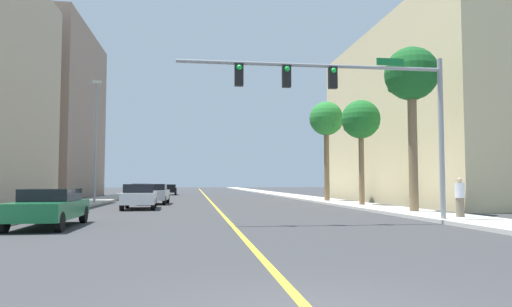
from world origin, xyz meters
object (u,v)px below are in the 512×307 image
Objects in this scene: palm_far at (326,121)px; car_blue at (142,191)px; traffic_signal_mast at (354,96)px; car_silver at (154,194)px; car_black at (169,189)px; car_white at (139,196)px; pedestrian at (460,197)px; street_lamp at (96,135)px; palm_near at (411,78)px; car_green at (49,207)px; palm_mid at (361,121)px; car_gray at (146,190)px.

car_blue is at bearing 147.91° from palm_far.
traffic_signal_mast is 29.78m from car_blue.
car_silver reaches higher than car_black.
car_silver reaches higher than car_blue.
pedestrian is at bearing -38.79° from car_white.
traffic_signal_mast is 14.81m from car_white.
street_lamp reaches higher than car_black.
palm_near is 19.17m from car_silver.
street_lamp is 25.20m from car_black.
palm_near reaches higher than car_blue.
street_lamp is at bearing -177.12° from palm_far.
street_lamp reaches higher than pedestrian.
street_lamp is 2.17× the size of car_silver.
pedestrian is (0.52, -17.28, -5.43)m from palm_far.
pedestrian is at bearing -178.46° from car_green.
street_lamp reaches higher than car_silver.
street_lamp is 1.30× the size of palm_mid.
street_lamp is 21.72m from palm_near.
palm_mid reaches higher than car_blue.
palm_far is (17.19, 0.87, 1.45)m from street_lamp.
pedestrian is (15.77, 0.66, 0.23)m from car_green.
car_blue is 2.80× the size of pedestrian.
traffic_signal_mast is 35.39m from car_gray.
palm_mid reaches higher than car_black.
pedestrian is (17.71, -16.41, -3.98)m from street_lamp.
traffic_signal_mast reaches higher than pedestrian.
street_lamp is 1.13× the size of palm_far.
street_lamp is 17.27m from palm_far.
traffic_signal_mast is at bearing -52.79° from street_lamp.
pedestrian reaches higher than car_silver.
car_silver is (-8.89, 16.82, -4.13)m from traffic_signal_mast.
car_green is (-15.56, -11.22, -4.75)m from palm_mid.
palm_far is at bearing -131.23° from car_green.
car_white is at bearing -100.73° from car_green.
car_green is 16.88m from car_silver.
palm_mid is at bearing -145.05° from car_green.
palm_near reaches higher than palm_mid.
car_gray is 36.23m from pedestrian.
pedestrian reaches higher than car_gray.
traffic_signal_mast is at bearing 111.63° from car_blue.
street_lamp reaches higher than car_white.
car_white is 5.99m from car_silver.
palm_near is 13.44m from palm_far.
palm_near is 6.83m from palm_mid.
car_silver is at bearing -92.43° from car_black.
car_white is 0.95× the size of car_black.
car_black is at bearing 110.21° from palm_near.
car_white is (-13.68, -0.46, -4.70)m from palm_mid.
palm_mid reaches higher than car_gray.
car_blue is at bearing 124.07° from palm_near.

